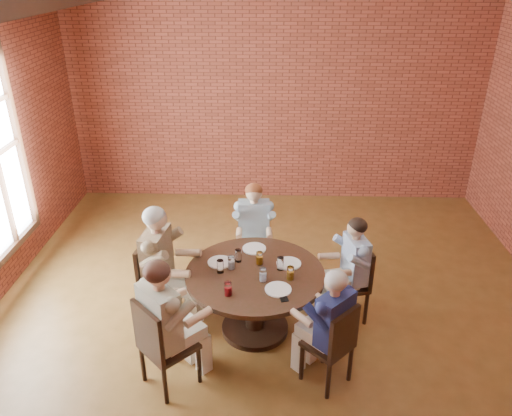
{
  "coord_description": "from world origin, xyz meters",
  "views": [
    {
      "loc": [
        -0.06,
        -4.28,
        3.6
      ],
      "look_at": [
        -0.23,
        1.0,
        0.99
      ],
      "focal_mm": 35.0,
      "sensor_mm": 36.0,
      "label": 1
    }
  ],
  "objects_px": {
    "chair_d": "(160,343)",
    "diner_e": "(329,328)",
    "chair_b": "(254,240)",
    "chair_a": "(355,280)",
    "chair_e": "(334,344)",
    "smartphone": "(283,297)",
    "diner_d": "(167,325)",
    "dining_table": "(255,290)",
    "diner_a": "(350,270)",
    "chair_c": "(157,280)",
    "diner_c": "(164,267)",
    "diner_b": "(254,233)"
  },
  "relations": [
    {
      "from": "dining_table",
      "to": "smartphone",
      "type": "xyz_separation_m",
      "value": [
        0.28,
        -0.42,
        0.23
      ]
    },
    {
      "from": "diner_d",
      "to": "diner_a",
      "type": "bearing_deg",
      "value": -104.98
    },
    {
      "from": "diner_c",
      "to": "chair_b",
      "type": "bearing_deg",
      "value": -35.65
    },
    {
      "from": "diner_c",
      "to": "chair_d",
      "type": "xyz_separation_m",
      "value": [
        0.15,
        -0.97,
        -0.18
      ]
    },
    {
      "from": "chair_d",
      "to": "diner_d",
      "type": "xyz_separation_m",
      "value": [
        0.06,
        0.06,
        0.16
      ]
    },
    {
      "from": "dining_table",
      "to": "chair_b",
      "type": "xyz_separation_m",
      "value": [
        -0.05,
        1.1,
        -0.04
      ]
    },
    {
      "from": "chair_d",
      "to": "smartphone",
      "type": "relative_size",
      "value": 6.46
    },
    {
      "from": "diner_c",
      "to": "diner_d",
      "type": "relative_size",
      "value": 1.03
    },
    {
      "from": "dining_table",
      "to": "diner_a",
      "type": "height_order",
      "value": "diner_a"
    },
    {
      "from": "chair_c",
      "to": "chair_d",
      "type": "height_order",
      "value": "chair_c"
    },
    {
      "from": "dining_table",
      "to": "chair_c",
      "type": "distance_m",
      "value": 1.08
    },
    {
      "from": "diner_b",
      "to": "diner_d",
      "type": "bearing_deg",
      "value": -114.52
    },
    {
      "from": "chair_b",
      "to": "diner_d",
      "type": "height_order",
      "value": "diner_d"
    },
    {
      "from": "chair_a",
      "to": "diner_e",
      "type": "xyz_separation_m",
      "value": [
        -0.39,
        -0.97,
        0.14
      ]
    },
    {
      "from": "chair_d",
      "to": "chair_e",
      "type": "height_order",
      "value": "chair_d"
    },
    {
      "from": "diner_b",
      "to": "diner_e",
      "type": "distance_m",
      "value": 1.88
    },
    {
      "from": "chair_c",
      "to": "dining_table",
      "type": "bearing_deg",
      "value": -90.0
    },
    {
      "from": "dining_table",
      "to": "chair_c",
      "type": "height_order",
      "value": "chair_c"
    },
    {
      "from": "diner_d",
      "to": "dining_table",
      "type": "bearing_deg",
      "value": -90.0
    },
    {
      "from": "chair_c",
      "to": "diner_d",
      "type": "distance_m",
      "value": 0.98
    },
    {
      "from": "dining_table",
      "to": "smartphone",
      "type": "distance_m",
      "value": 0.56
    },
    {
      "from": "dining_table",
      "to": "chair_a",
      "type": "xyz_separation_m",
      "value": [
        1.08,
        0.28,
        -0.04
      ]
    },
    {
      "from": "diner_e",
      "to": "chair_c",
      "type": "bearing_deg",
      "value": -70.72
    },
    {
      "from": "chair_b",
      "to": "diner_e",
      "type": "distance_m",
      "value": 1.95
    },
    {
      "from": "chair_a",
      "to": "smartphone",
      "type": "xyz_separation_m",
      "value": [
        -0.8,
        -0.7,
        0.27
      ]
    },
    {
      "from": "diner_a",
      "to": "smartphone",
      "type": "height_order",
      "value": "diner_a"
    },
    {
      "from": "chair_d",
      "to": "diner_d",
      "type": "relative_size",
      "value": 0.7
    },
    {
      "from": "diner_b",
      "to": "diner_c",
      "type": "relative_size",
      "value": 0.91
    },
    {
      "from": "chair_d",
      "to": "diner_d",
      "type": "distance_m",
      "value": 0.19
    },
    {
      "from": "diner_a",
      "to": "diner_e",
      "type": "height_order",
      "value": "diner_e"
    },
    {
      "from": "dining_table",
      "to": "chair_a",
      "type": "height_order",
      "value": "chair_a"
    },
    {
      "from": "diner_a",
      "to": "chair_c",
      "type": "height_order",
      "value": "diner_a"
    },
    {
      "from": "chair_b",
      "to": "diner_c",
      "type": "relative_size",
      "value": 0.65
    },
    {
      "from": "diner_d",
      "to": "chair_e",
      "type": "bearing_deg",
      "value": -134.23
    },
    {
      "from": "chair_a",
      "to": "diner_a",
      "type": "xyz_separation_m",
      "value": [
        -0.07,
        -0.02,
        0.13
      ]
    },
    {
      "from": "diner_a",
      "to": "dining_table",
      "type": "bearing_deg",
      "value": -90.0
    },
    {
      "from": "chair_a",
      "to": "chair_e",
      "type": "relative_size",
      "value": 1.0
    },
    {
      "from": "diner_a",
      "to": "diner_d",
      "type": "bearing_deg",
      "value": -74.49
    },
    {
      "from": "chair_a",
      "to": "chair_d",
      "type": "distance_m",
      "value": 2.21
    },
    {
      "from": "diner_e",
      "to": "chair_b",
      "type": "bearing_deg",
      "value": -112.49
    },
    {
      "from": "diner_a",
      "to": "diner_c",
      "type": "distance_m",
      "value": 1.99
    },
    {
      "from": "smartphone",
      "to": "diner_d",
      "type": "bearing_deg",
      "value": -177.04
    },
    {
      "from": "chair_c",
      "to": "diner_c",
      "type": "xyz_separation_m",
      "value": [
        0.09,
        -0.01,
        0.17
      ]
    },
    {
      "from": "chair_b",
      "to": "chair_e",
      "type": "height_order",
      "value": "chair_b"
    },
    {
      "from": "dining_table",
      "to": "diner_e",
      "type": "distance_m",
      "value": 0.99
    },
    {
      "from": "diner_d",
      "to": "smartphone",
      "type": "bearing_deg",
      "value": -116.85
    },
    {
      "from": "chair_d",
      "to": "diner_e",
      "type": "xyz_separation_m",
      "value": [
        1.52,
        0.13,
        0.11
      ]
    },
    {
      "from": "chair_b",
      "to": "smartphone",
      "type": "height_order",
      "value": "chair_b"
    },
    {
      "from": "diner_b",
      "to": "diner_e",
      "type": "bearing_deg",
      "value": -69.31
    },
    {
      "from": "dining_table",
      "to": "chair_e",
      "type": "relative_size",
      "value": 1.62
    }
  ]
}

